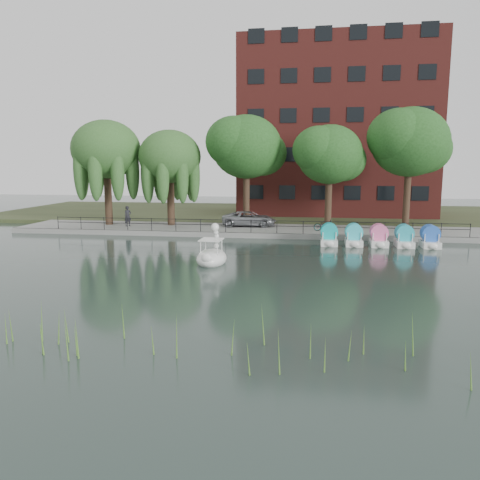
% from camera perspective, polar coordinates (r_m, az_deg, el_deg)
% --- Properties ---
extents(ground_plane, '(120.00, 120.00, 0.00)m').
position_cam_1_polar(ground_plane, '(23.41, -2.65, -4.66)').
color(ground_plane, '#364843').
extents(promenade, '(40.00, 6.00, 0.40)m').
position_cam_1_polar(promenade, '(38.94, 1.84, 1.19)').
color(promenade, gray).
rests_on(promenade, ground_plane).
extents(kerb, '(40.00, 0.25, 0.40)m').
position_cam_1_polar(kerb, '(36.04, 1.31, 0.55)').
color(kerb, gray).
rests_on(kerb, ground_plane).
extents(land_strip, '(60.00, 22.00, 0.36)m').
position_cam_1_polar(land_strip, '(52.78, 3.58, 3.25)').
color(land_strip, '#47512D').
rests_on(land_strip, ground_plane).
extents(railing, '(32.00, 0.05, 1.00)m').
position_cam_1_polar(railing, '(36.11, 1.35, 2.08)').
color(railing, black).
rests_on(railing, promenade).
extents(apartment_building, '(20.00, 10.07, 18.00)m').
position_cam_1_polar(apartment_building, '(52.49, 11.52, 13.09)').
color(apartment_building, '#4C1E16').
rests_on(apartment_building, land_strip).
extents(willow_left, '(5.88, 5.88, 9.01)m').
position_cam_1_polar(willow_left, '(42.55, -16.01, 10.53)').
color(willow_left, '#473323').
rests_on(willow_left, promenade).
extents(willow_mid, '(5.32, 5.32, 8.15)m').
position_cam_1_polar(willow_mid, '(41.08, -8.56, 9.97)').
color(willow_mid, '#473323').
rests_on(willow_mid, promenade).
extents(broadleaf_center, '(6.00, 6.00, 9.25)m').
position_cam_1_polar(broadleaf_center, '(40.70, 0.80, 11.22)').
color(broadleaf_center, '#473323').
rests_on(broadleaf_center, promenade).
extents(broadleaf_right, '(5.40, 5.40, 8.32)m').
position_cam_1_polar(broadleaf_right, '(39.86, 10.88, 10.14)').
color(broadleaf_right, '#473323').
rests_on(broadleaf_right, promenade).
extents(broadleaf_far, '(6.30, 6.30, 9.71)m').
position_cam_1_polar(broadleaf_far, '(41.66, 20.00, 11.10)').
color(broadleaf_far, '#473323').
rests_on(broadleaf_far, promenade).
extents(minivan, '(2.86, 5.47, 1.47)m').
position_cam_1_polar(minivan, '(39.86, 1.11, 2.74)').
color(minivan, gray).
rests_on(minivan, promenade).
extents(bicycle, '(0.68, 1.75, 1.00)m').
position_cam_1_polar(bicycle, '(37.70, 10.29, 1.86)').
color(bicycle, gray).
rests_on(bicycle, promenade).
extents(pedestrian, '(0.83, 0.85, 1.98)m').
position_cam_1_polar(pedestrian, '(41.01, -13.52, 3.02)').
color(pedestrian, black).
rests_on(pedestrian, promenade).
extents(swan_boat, '(1.76, 2.77, 2.23)m').
position_cam_1_polar(swan_boat, '(26.78, -3.45, -1.84)').
color(swan_boat, white).
rests_on(swan_boat, ground_plane).
extents(pedal_boat_row, '(7.95, 1.70, 1.40)m').
position_cam_1_polar(pedal_boat_row, '(33.84, 16.56, 0.31)').
color(pedal_boat_row, white).
rests_on(pedal_boat_row, ground_plane).
extents(reed_bank, '(24.00, 2.40, 1.20)m').
position_cam_1_polar(reed_bank, '(13.95, -2.02, -11.77)').
color(reed_bank, '#669938').
rests_on(reed_bank, ground_plane).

